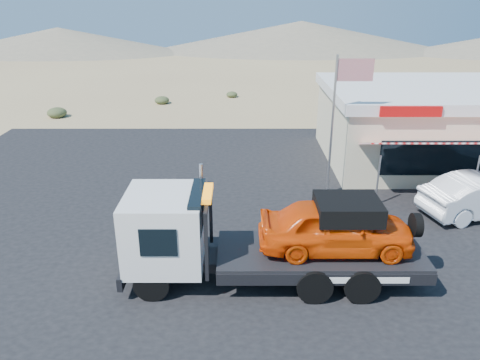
{
  "coord_description": "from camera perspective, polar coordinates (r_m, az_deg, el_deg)",
  "views": [
    {
      "loc": [
        0.83,
        -14.43,
        8.38
      ],
      "look_at": [
        0.85,
        2.47,
        1.5
      ],
      "focal_mm": 35.0,
      "sensor_mm": 36.0,
      "label": 1
    }
  ],
  "objects": [
    {
      "name": "ground",
      "position": [
        16.7,
        -2.93,
        -7.99
      ],
      "size": [
        120.0,
        120.0,
        0.0
      ],
      "primitive_type": "plane",
      "color": "#977C56",
      "rests_on": "ground"
    },
    {
      "name": "jerky_store",
      "position": [
        26.11,
        21.83,
        6.39
      ],
      "size": [
        10.4,
        9.97,
        3.9
      ],
      "color": "beige",
      "rests_on": "asphalt_lot"
    },
    {
      "name": "asphalt_lot",
      "position": [
        19.36,
        3.42,
        -3.5
      ],
      "size": [
        32.0,
        24.0,
        0.02
      ],
      "primitive_type": "cube",
      "color": "black",
      "rests_on": "ground"
    },
    {
      "name": "distant_hills",
      "position": [
        70.67,
        -9.06,
        16.61
      ],
      "size": [
        126.0,
        48.0,
        4.2
      ],
      "color": "#726B59",
      "rests_on": "ground"
    },
    {
      "name": "tow_truck",
      "position": [
        14.13,
        3.2,
        -6.53
      ],
      "size": [
        8.93,
        2.65,
        2.98
      ],
      "color": "black",
      "rests_on": "asphalt_lot"
    },
    {
      "name": "flagpole",
      "position": [
        19.91,
        11.97,
        8.27
      ],
      "size": [
        1.55,
        0.1,
        6.0
      ],
      "color": "#99999E",
      "rests_on": "asphalt_lot"
    }
  ]
}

